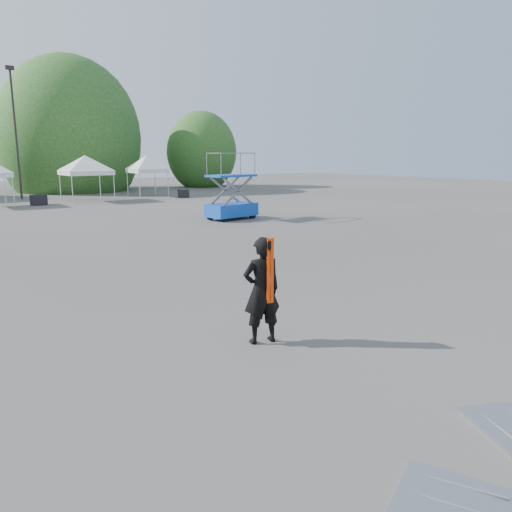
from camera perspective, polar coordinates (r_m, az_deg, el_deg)
ground at (r=11.71m, az=-8.11°, el=-5.56°), size 120.00×120.00×0.00m
light_pole_east at (r=42.76m, az=-25.83°, el=13.27°), size 0.60×0.25×9.80m
tree_mid_e at (r=50.95m, az=-20.51°, el=12.46°), size 5.12×5.12×7.79m
tree_far_e at (r=54.23m, az=-6.23°, el=11.73°), size 3.84×3.84×5.84m
tent_f at (r=38.86m, az=-18.95°, el=10.43°), size 4.51×4.51×3.88m
tent_g at (r=42.26m, az=-12.39°, el=10.82°), size 3.78×3.78×3.88m
man at (r=9.10m, az=0.67°, el=-3.94°), size 0.81×0.62×1.99m
scissor_lift at (r=26.64m, az=-2.83°, el=7.98°), size 2.87×1.73×3.49m
crate_mid at (r=37.16m, az=-23.58°, el=5.88°), size 1.05×0.90×0.71m
crate_east at (r=40.69m, az=-8.30°, el=7.08°), size 0.95×0.83×0.63m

